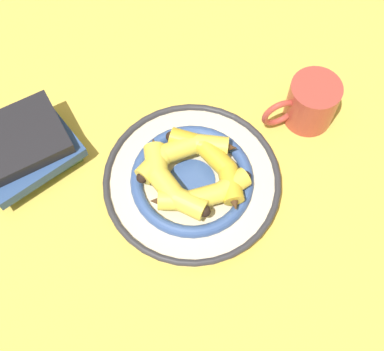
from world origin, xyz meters
TOP-DOWN VIEW (x-y plane):
  - ground_plane at (0.00, 0.00)m, footprint 2.80×2.80m
  - decorative_bowl at (0.01, -0.04)m, footprint 0.32×0.32m
  - banana_a at (0.01, -0.08)m, footprint 0.20×0.07m
  - banana_b at (0.05, -0.05)m, footprint 0.09×0.19m
  - banana_c at (0.02, 0.01)m, footprint 0.18×0.07m
  - banana_d at (-0.03, -0.03)m, footprint 0.09×0.18m
  - book_stack at (0.23, 0.17)m, footprint 0.16×0.18m
  - coffee_mug at (0.00, -0.30)m, footprint 0.09×0.14m

SIDE VIEW (x-z plane):
  - ground_plane at x=0.00m, z-range 0.00..0.00m
  - decorative_bowl at x=0.01m, z-range 0.00..0.04m
  - book_stack at x=0.23m, z-range 0.00..0.08m
  - coffee_mug at x=0.00m, z-range 0.00..0.10m
  - banana_d at x=-0.03m, z-range 0.04..0.07m
  - banana_a at x=0.01m, z-range 0.04..0.07m
  - banana_b at x=0.05m, z-range 0.04..0.07m
  - banana_c at x=0.02m, z-range 0.04..0.07m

